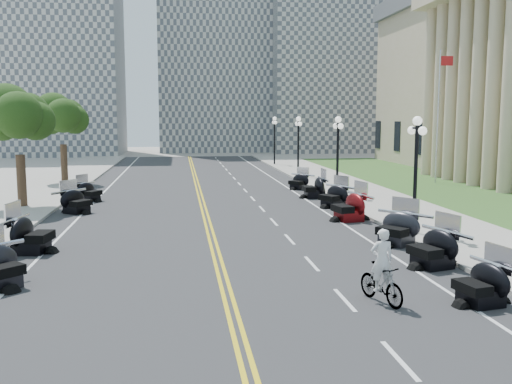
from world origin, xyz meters
name	(u,v)px	position (x,y,z in m)	size (l,w,h in m)	color
ground	(220,267)	(0.00, 0.00, 0.00)	(160.00, 160.00, 0.00)	gray
road	(206,216)	(0.00, 10.00, 0.00)	(16.00, 90.00, 0.01)	#333335
centerline_yellow_a	(204,216)	(-0.12, 10.00, 0.01)	(0.12, 90.00, 0.00)	yellow
centerline_yellow_b	(208,216)	(0.12, 10.00, 0.01)	(0.12, 90.00, 0.00)	yellow
edge_line_north	(327,213)	(6.40, 10.00, 0.01)	(0.12, 90.00, 0.00)	white
edge_line_south	(77,219)	(-6.40, 10.00, 0.01)	(0.12, 90.00, 0.00)	white
lane_dash_4	(399,360)	(3.20, -8.00, 0.01)	(0.12, 2.00, 0.00)	white
lane_dash_5	(345,300)	(3.20, -4.00, 0.01)	(0.12, 2.00, 0.00)	white
lane_dash_6	(312,263)	(3.20, 0.00, 0.01)	(0.12, 2.00, 0.00)	white
lane_dash_7	(290,239)	(3.20, 4.00, 0.01)	(0.12, 2.00, 0.00)	white
lane_dash_8	(274,222)	(3.20, 8.00, 0.01)	(0.12, 2.00, 0.00)	white
lane_dash_9	(262,209)	(3.20, 12.00, 0.01)	(0.12, 2.00, 0.00)	white
lane_dash_10	(253,199)	(3.20, 16.00, 0.01)	(0.12, 2.00, 0.00)	white
lane_dash_11	(245,190)	(3.20, 20.00, 0.01)	(0.12, 2.00, 0.00)	white
lane_dash_12	(239,184)	(3.20, 24.00, 0.01)	(0.12, 2.00, 0.00)	white
lane_dash_13	(234,178)	(3.20, 28.00, 0.01)	(0.12, 2.00, 0.00)	white
lane_dash_14	(230,174)	(3.20, 32.00, 0.01)	(0.12, 2.00, 0.00)	white
lane_dash_15	(226,170)	(3.20, 36.00, 0.01)	(0.12, 2.00, 0.00)	white
lane_dash_16	(223,166)	(3.20, 40.00, 0.01)	(0.12, 2.00, 0.00)	white
lane_dash_17	(220,163)	(3.20, 44.00, 0.01)	(0.12, 2.00, 0.00)	white
lane_dash_18	(218,160)	(3.20, 48.00, 0.01)	(0.12, 2.00, 0.00)	white
lane_dash_19	(216,158)	(3.20, 52.00, 0.01)	(0.12, 2.00, 0.00)	white
sidewalk_north	(402,211)	(10.50, 10.00, 0.07)	(5.00, 90.00, 0.15)	#9E9991
lawn	(454,190)	(17.50, 18.00, 0.05)	(9.00, 60.00, 0.10)	#356023
distant_block_a	(52,57)	(-18.00, 62.00, 13.00)	(18.00, 14.00, 26.00)	gray
distant_block_b	(213,50)	(4.00, 68.00, 15.00)	(16.00, 12.00, 30.00)	gray
distant_block_c	(336,77)	(22.00, 65.00, 11.00)	(20.00, 14.00, 22.00)	gray
street_lamp_2	(415,176)	(8.60, 4.00, 2.60)	(0.50, 1.20, 4.90)	black
street_lamp_3	(338,156)	(8.60, 16.00, 2.60)	(0.50, 1.20, 4.90)	black
street_lamp_4	(298,147)	(8.60, 28.00, 2.60)	(0.50, 1.20, 4.90)	black
street_lamp_5	(275,141)	(8.60, 40.00, 2.60)	(0.50, 1.20, 4.90)	black
flagpole	(438,118)	(18.00, 22.00, 5.00)	(1.10, 0.20, 10.00)	silver
tree_3	(18,123)	(-10.00, 14.00, 4.75)	(4.80, 4.80, 9.20)	#235619
tree_4	(62,121)	(-10.00, 26.00, 4.75)	(4.80, 4.80, 9.20)	#235619
motorcycle_n_4	(481,282)	(6.73, -4.88, 0.66)	(1.87, 1.87, 1.31)	black
motorcycle_n_5	(433,246)	(7.13, -1.02, 0.74)	(2.11, 2.11, 1.48)	black
motorcycle_n_6	(397,227)	(7.22, 2.41, 0.75)	(2.14, 2.14, 1.50)	black
motorcycle_n_7	(349,205)	(6.91, 7.84, 0.78)	(2.23, 2.23, 1.56)	#590A0C
motorcycle_n_8	(333,195)	(7.27, 12.00, 0.72)	(2.05, 2.05, 1.44)	black
motorcycle_n_9	(314,186)	(7.07, 15.83, 0.74)	(2.13, 2.13, 1.49)	black
motorcycle_n_10	(298,181)	(6.99, 20.20, 0.62)	(1.78, 1.78, 1.25)	black
motorcycle_s_6	(31,233)	(-6.85, 2.97, 0.78)	(2.23, 2.23, 1.56)	black
motorcycle_s_8	(76,200)	(-6.73, 11.92, 0.71)	(2.02, 2.02, 1.42)	black
motorcycle_s_9	(89,191)	(-6.71, 16.18, 0.66)	(1.88, 1.88, 1.32)	black
bicycle	(381,284)	(4.10, -4.38, 0.55)	(0.52, 1.83, 1.10)	#A51414
cyclist_rider	(383,233)	(4.10, -4.38, 1.97)	(0.63, 0.41, 1.73)	white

